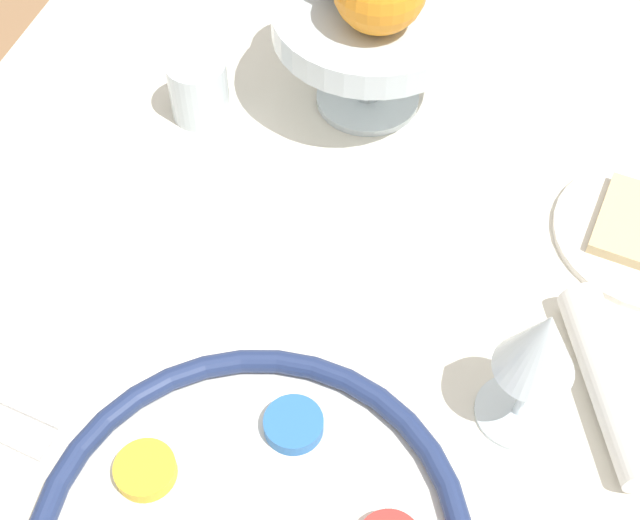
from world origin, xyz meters
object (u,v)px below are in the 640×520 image
object	(u,v)px
fruit_stand	(371,29)
napkin_roll	(611,383)
wine_glass	(540,349)
cup_near	(199,89)

from	to	relation	value
fruit_stand	napkin_roll	xyz separation A→B (m)	(-0.30, -0.30, -0.08)
wine_glass	cup_near	xyz separation A→B (m)	(0.27, 0.39, -0.07)
wine_glass	cup_near	distance (m)	0.48
fruit_stand	cup_near	distance (m)	0.20
fruit_stand	napkin_roll	size ratio (longest dim) A/B	1.13
wine_glass	fruit_stand	world-z (taller)	wine_glass
wine_glass	fruit_stand	distance (m)	0.41
fruit_stand	napkin_roll	distance (m)	0.43
fruit_stand	napkin_roll	bearing A→B (deg)	-135.21
fruit_stand	cup_near	world-z (taller)	fruit_stand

